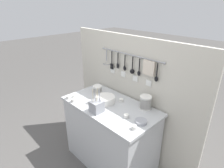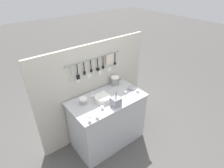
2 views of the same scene
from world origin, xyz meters
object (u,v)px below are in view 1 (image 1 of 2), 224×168
(plate_stack, at_px, (105,99))
(cutlery_caddy, at_px, (97,106))
(bowl_stack_tall_left, at_px, (146,102))
(cup_centre, at_px, (89,102))
(cup_front_right, at_px, (68,97))
(cup_front_left, at_px, (134,127))
(cup_back_right, at_px, (74,97))
(cup_edge_near, at_px, (121,100))
(steel_mixing_bowl, at_px, (141,122))
(cup_edge_far, at_px, (73,100))
(bowl_stack_wide_centre, at_px, (98,89))
(cup_back_left, at_px, (110,95))
(cup_by_caddy, at_px, (126,116))

(plate_stack, bearing_deg, cutlery_caddy, -67.07)
(bowl_stack_tall_left, relative_size, cup_centre, 3.12)
(cup_front_right, height_order, cup_front_left, same)
(cup_front_left, bearing_deg, cup_back_right, -176.50)
(cup_centre, height_order, cup_front_right, same)
(plate_stack, relative_size, cup_edge_near, 4.57)
(steel_mixing_bowl, distance_m, cutlery_caddy, 0.50)
(bowl_stack_tall_left, relative_size, cup_edge_far, 3.12)
(plate_stack, distance_m, cup_front_left, 0.59)
(cutlery_caddy, bearing_deg, bowl_stack_tall_left, 52.34)
(steel_mixing_bowl, relative_size, cup_front_left, 2.40)
(steel_mixing_bowl, bearing_deg, cup_front_left, -83.06)
(bowl_stack_wide_centre, distance_m, cutlery_caddy, 0.46)
(cup_back_left, distance_m, cup_edge_far, 0.47)
(cup_centre, bearing_deg, cup_back_right, -167.59)
(steel_mixing_bowl, xyz_separation_m, cup_back_left, (-0.62, 0.18, 0.00))
(cup_by_caddy, bearing_deg, cup_back_left, 155.47)
(steel_mixing_bowl, relative_size, cup_edge_far, 2.40)
(cutlery_caddy, height_order, cup_front_right, cutlery_caddy)
(cup_centre, xyz_separation_m, cup_front_left, (0.68, 0.00, 0.00))
(cup_by_caddy, relative_size, cup_back_left, 1.00)
(plate_stack, height_order, cup_back_left, plate_stack)
(cup_back_right, xyz_separation_m, cup_edge_far, (0.07, -0.06, 0.00))
(cup_front_right, bearing_deg, cutlery_caddy, 7.74)
(cup_by_caddy, relative_size, cup_centre, 1.00)
(cup_front_left, distance_m, cup_edge_far, 0.86)
(cup_centre, xyz_separation_m, cup_back_left, (0.04, 0.30, 0.00))
(cup_centre, bearing_deg, cup_edge_near, 51.56)
(bowl_stack_wide_centre, distance_m, bowl_stack_tall_left, 0.69)
(cup_edge_far, bearing_deg, cup_back_right, 138.44)
(bowl_stack_tall_left, distance_m, cup_edge_far, 0.86)
(cup_back_right, relative_size, cup_edge_far, 1.00)
(cutlery_caddy, bearing_deg, cup_edge_far, -169.91)
(plate_stack, bearing_deg, cup_by_caddy, -8.74)
(cutlery_caddy, relative_size, cup_front_left, 5.54)
(cutlery_caddy, relative_size, cup_back_right, 5.54)
(cutlery_caddy, bearing_deg, cup_centre, 165.44)
(cup_by_caddy, xyz_separation_m, cup_edge_far, (-0.67, -0.21, 0.00))
(bowl_stack_wide_centre, relative_size, bowl_stack_tall_left, 0.73)
(cup_edge_near, distance_m, cup_edge_far, 0.58)
(bowl_stack_wide_centre, bearing_deg, cutlery_caddy, -41.14)
(bowl_stack_tall_left, height_order, cup_by_caddy, bowl_stack_tall_left)
(steel_mixing_bowl, xyz_separation_m, cup_centre, (-0.67, -0.13, 0.00))
(cup_back_left, height_order, cup_edge_near, same)
(steel_mixing_bowl, distance_m, cup_front_left, 0.12)
(cup_by_caddy, relative_size, cup_back_right, 1.00)
(cup_back_left, xyz_separation_m, cup_front_left, (0.64, -0.30, 0.00))
(bowl_stack_tall_left, distance_m, steel_mixing_bowl, 0.29)
(bowl_stack_wide_centre, relative_size, cup_front_right, 2.27)
(bowl_stack_tall_left, distance_m, plate_stack, 0.48)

